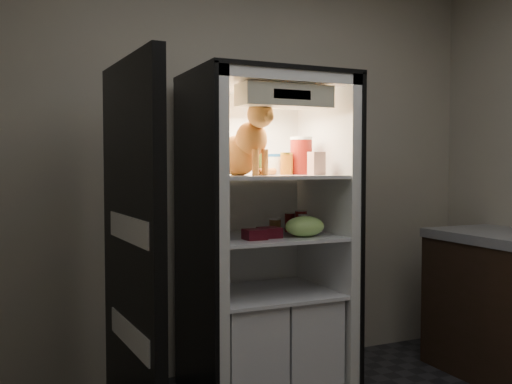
% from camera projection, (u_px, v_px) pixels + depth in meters
% --- Properties ---
extents(room_shell, '(3.60, 3.60, 3.60)m').
position_uv_depth(room_shell, '(423.00, 90.00, 2.08)').
color(room_shell, white).
rests_on(room_shell, floor).
extents(refrigerator, '(0.90, 0.72, 1.88)m').
position_uv_depth(refrigerator, '(263.00, 259.00, 3.38)').
color(refrigerator, white).
rests_on(refrigerator, floor).
extents(fridge_door, '(0.11, 0.87, 1.85)m').
position_uv_depth(fridge_door, '(132.00, 256.00, 2.72)').
color(fridge_door, black).
rests_on(fridge_door, floor).
extents(tabby_cat, '(0.41, 0.44, 0.44)m').
position_uv_depth(tabby_cat, '(245.00, 146.00, 3.20)').
color(tabby_cat, '#C25918').
rests_on(tabby_cat, refrigerator).
extents(parmesan_shaker, '(0.07, 0.07, 0.18)m').
position_uv_depth(parmesan_shaker, '(259.00, 159.00, 3.27)').
color(parmesan_shaker, '#268B38').
rests_on(parmesan_shaker, refrigerator).
extents(mayo_tub, '(0.09, 0.09, 0.12)m').
position_uv_depth(mayo_tub, '(275.00, 164.00, 3.43)').
color(mayo_tub, white).
rests_on(mayo_tub, refrigerator).
extents(salsa_jar, '(0.07, 0.07, 0.13)m').
position_uv_depth(salsa_jar, '(287.00, 164.00, 3.35)').
color(salsa_jar, maroon).
rests_on(salsa_jar, refrigerator).
extents(pepper_jar, '(0.13, 0.13, 0.23)m').
position_uv_depth(pepper_jar, '(301.00, 156.00, 3.42)').
color(pepper_jar, maroon).
rests_on(pepper_jar, refrigerator).
extents(cream_carton, '(0.08, 0.08, 0.13)m').
position_uv_depth(cream_carton, '(316.00, 163.00, 3.28)').
color(cream_carton, white).
rests_on(cream_carton, refrigerator).
extents(soda_can_a, '(0.06, 0.06, 0.12)m').
position_uv_depth(soda_can_a, '(290.00, 222.00, 3.48)').
color(soda_can_a, black).
rests_on(soda_can_a, refrigerator).
extents(soda_can_b, '(0.07, 0.07, 0.13)m').
position_uv_depth(soda_can_b, '(301.00, 221.00, 3.45)').
color(soda_can_b, black).
rests_on(soda_can_b, refrigerator).
extents(soda_can_c, '(0.07, 0.07, 0.12)m').
position_uv_depth(soda_can_c, '(304.00, 225.00, 3.30)').
color(soda_can_c, black).
rests_on(soda_can_c, refrigerator).
extents(condiment_jar, '(0.07, 0.07, 0.10)m').
position_uv_depth(condiment_jar, '(275.00, 226.00, 3.35)').
color(condiment_jar, '#553518').
rests_on(condiment_jar, refrigerator).
extents(grape_bag, '(0.24, 0.17, 0.12)m').
position_uv_depth(grape_bag, '(305.00, 226.00, 3.24)').
color(grape_bag, '#9CCC5F').
rests_on(grape_bag, refrigerator).
extents(berry_box_left, '(0.11, 0.11, 0.06)m').
position_uv_depth(berry_box_left, '(255.00, 234.00, 3.12)').
color(berry_box_left, '#540E16').
rests_on(berry_box_left, refrigerator).
extents(berry_box_right, '(0.12, 0.12, 0.06)m').
position_uv_depth(berry_box_right, '(269.00, 232.00, 3.20)').
color(berry_box_right, '#540E16').
rests_on(berry_box_right, refrigerator).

